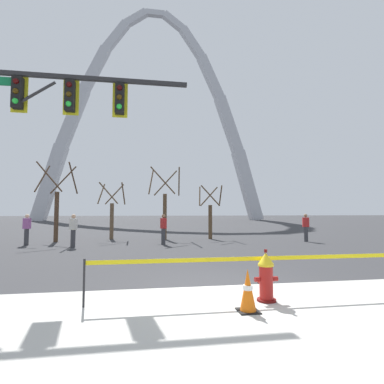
# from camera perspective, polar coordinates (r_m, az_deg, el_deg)

# --- Properties ---
(ground_plane) EXTENTS (240.00, 240.00, 0.00)m
(ground_plane) POSITION_cam_1_polar(r_m,az_deg,el_deg) (7.06, 5.00, -17.86)
(ground_plane) COLOR #333335
(fire_hydrant) EXTENTS (0.46, 0.48, 0.99)m
(fire_hydrant) POSITION_cam_1_polar(r_m,az_deg,el_deg) (6.11, 14.02, -15.50)
(fire_hydrant) COLOR #5E0F0D
(fire_hydrant) RESTS_ON ground
(caution_tape_barrier) EXTENTS (6.38, 0.06, 0.87)m
(caution_tape_barrier) POSITION_cam_1_polar(r_m,az_deg,el_deg) (6.15, 11.41, -14.01)
(caution_tape_barrier) COLOR #232326
(caution_tape_barrier) RESTS_ON ground
(traffic_cone_by_hydrant) EXTENTS (0.36, 0.36, 0.73)m
(traffic_cone_by_hydrant) POSITION_cam_1_polar(r_m,az_deg,el_deg) (5.46, 10.68, -18.15)
(traffic_cone_by_hydrant) COLOR black
(traffic_cone_by_hydrant) RESTS_ON ground
(traffic_signal_gantry) EXTENTS (6.42, 0.44, 6.00)m
(traffic_signal_gantry) POSITION_cam_1_polar(r_m,az_deg,el_deg) (9.70, -28.72, 11.92)
(traffic_signal_gantry) COLOR #232326
(traffic_signal_gantry) RESTS_ON ground
(monument_arch) EXTENTS (44.86, 2.32, 43.37)m
(monument_arch) POSITION_cam_1_polar(r_m,az_deg,el_deg) (61.43, -7.30, 12.56)
(monument_arch) COLOR #B2B5BC
(monument_arch) RESTS_ON ground
(tree_far_left) EXTENTS (2.06, 2.07, 4.48)m
(tree_far_left) POSITION_cam_1_polar(r_m,az_deg,el_deg) (18.59, -24.58, -2.61)
(tree_far_left) COLOR #473323
(tree_far_left) RESTS_ON ground
(tree_left_mid) EXTENTS (1.64, 1.65, 3.53)m
(tree_left_mid) POSITION_cam_1_polar(r_m,az_deg,el_deg) (19.30, -15.16, -4.11)
(tree_left_mid) COLOR brown
(tree_left_mid) RESTS_ON ground
(tree_center_left) EXTENTS (2.04, 2.05, 4.43)m
(tree_center_left) POSITION_cam_1_polar(r_m,az_deg,el_deg) (18.57, -5.26, -2.99)
(tree_center_left) COLOR brown
(tree_center_left) RESTS_ON ground
(tree_center_right) EXTENTS (1.56, 1.57, 3.36)m
(tree_center_right) POSITION_cam_1_polar(r_m,az_deg,el_deg) (18.88, 3.51, -4.47)
(tree_center_right) COLOR brown
(tree_center_right) RESTS_ON ground
(pedestrian_walking_left) EXTENTS (0.36, 0.23, 1.59)m
(pedestrian_walking_left) POSITION_cam_1_polar(r_m,az_deg,el_deg) (15.53, -21.87, -6.85)
(pedestrian_walking_left) COLOR #38383D
(pedestrian_walking_left) RESTS_ON ground
(pedestrian_standing_center) EXTENTS (0.38, 0.28, 1.59)m
(pedestrian_standing_center) POSITION_cam_1_polar(r_m,az_deg,el_deg) (17.49, -29.18, -6.27)
(pedestrian_standing_center) COLOR #38383D
(pedestrian_standing_center) RESTS_ON ground
(pedestrian_walking_right) EXTENTS (0.38, 0.29, 1.59)m
(pedestrian_walking_right) POSITION_cam_1_polar(r_m,az_deg,el_deg) (18.33, 21.03, -6.36)
(pedestrian_walking_right) COLOR #38383D
(pedestrian_walking_right) RESTS_ON ground
(pedestrian_near_trees) EXTENTS (0.33, 0.39, 1.59)m
(pedestrian_near_trees) POSITION_cam_1_polar(r_m,az_deg,el_deg) (15.68, -5.51, -7.07)
(pedestrian_near_trees) COLOR #38383D
(pedestrian_near_trees) RESTS_ON ground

